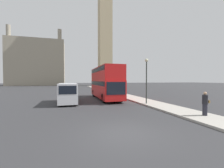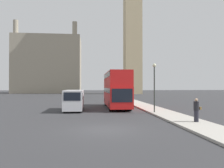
# 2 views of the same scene
# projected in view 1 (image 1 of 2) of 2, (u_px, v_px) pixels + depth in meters

# --- Properties ---
(ground_plane) EXTENTS (300.00, 300.00, 0.00)m
(ground_plane) POSITION_uv_depth(u_px,v_px,m) (124.00, 134.00, 7.47)
(ground_plane) COLOR #333335
(sidewalk_strip) EXTENTS (2.71, 120.00, 0.15)m
(sidewalk_strip) POSITION_uv_depth(u_px,v_px,m) (220.00, 122.00, 9.22)
(sidewalk_strip) COLOR #ADA89E
(sidewalk_strip) RESTS_ON ground_plane
(clock_tower) EXTENTS (6.65, 6.82, 69.16)m
(clock_tower) POSITION_uv_depth(u_px,v_px,m) (105.00, 15.00, 74.80)
(clock_tower) COLOR tan
(clock_tower) RESTS_ON ground_plane
(building_block_distant) EXTENTS (26.66, 15.71, 28.53)m
(building_block_distant) POSITION_uv_depth(u_px,v_px,m) (38.00, 63.00, 79.51)
(building_block_distant) COLOR #9E937F
(building_block_distant) RESTS_ON ground_plane
(red_double_decker_bus) EXTENTS (2.52, 10.30, 4.49)m
(red_double_decker_bus) POSITION_uv_depth(u_px,v_px,m) (105.00, 81.00, 21.32)
(red_double_decker_bus) COLOR red
(red_double_decker_bus) RESTS_ON ground_plane
(white_van) EXTENTS (2.01, 5.52, 2.30)m
(white_van) POSITION_uv_depth(u_px,v_px,m) (68.00, 93.00, 17.27)
(white_van) COLOR silver
(white_van) RESTS_ON ground_plane
(pedestrian) EXTENTS (0.54, 0.38, 1.69)m
(pedestrian) POSITION_uv_depth(u_px,v_px,m) (205.00, 104.00, 10.68)
(pedestrian) COLOR #23232D
(pedestrian) RESTS_ON sidewalk_strip
(street_lamp) EXTENTS (0.36, 0.36, 4.86)m
(street_lamp) POSITION_uv_depth(u_px,v_px,m) (146.00, 73.00, 16.17)
(street_lamp) COLOR #2D332D
(street_lamp) RESTS_ON sidewalk_strip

